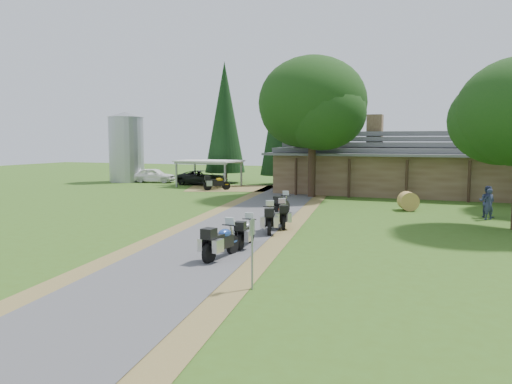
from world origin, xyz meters
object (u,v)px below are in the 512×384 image
at_px(motorcycle_row_d, 283,214).
at_px(motorcycle_row_c, 270,218).
at_px(lodge, 412,162).
at_px(motorcycle_carport_a, 217,182).
at_px(carport, 209,173).
at_px(car_white_sedan, 154,173).
at_px(motorcycle_row_a, 221,240).
at_px(motorcycle_row_e, 282,204).
at_px(silo, 126,147).
at_px(motorcycle_row_b, 246,231).
at_px(car_dark_suv, 203,174).
at_px(hay_bale, 408,201).

bearing_deg(motorcycle_row_d, motorcycle_row_c, 154.30).
distance_m(lodge, motorcycle_carport_a, 15.65).
relative_size(motorcycle_row_c, motorcycle_carport_a, 1.00).
relative_size(carport, motorcycle_row_c, 2.73).
bearing_deg(lodge, car_white_sedan, 176.15).
relative_size(lodge, motorcycle_row_a, 10.82).
height_order(motorcycle_row_c, motorcycle_row_d, motorcycle_row_c).
relative_size(motorcycle_row_d, motorcycle_carport_a, 0.96).
height_order(motorcycle_row_d, motorcycle_row_e, motorcycle_row_d).
height_order(silo, car_white_sedan, silo).
bearing_deg(motorcycle_row_b, car_dark_suv, 24.50).
height_order(lodge, motorcycle_row_c, lodge).
height_order(car_dark_suv, motorcycle_carport_a, car_dark_suv).
distance_m(motorcycle_row_b, motorcycle_row_e, 8.50).
relative_size(car_dark_suv, motorcycle_row_e, 2.84).
bearing_deg(lodge, hay_bale, -86.99).
bearing_deg(hay_bale, motorcycle_row_c, -118.34).
bearing_deg(motorcycle_carport_a, motorcycle_row_d, -90.86).
relative_size(lodge, car_white_sedan, 3.99).
distance_m(silo, motorcycle_row_b, 33.52).
height_order(carport, motorcycle_row_a, carport).
bearing_deg(hay_bale, car_dark_suv, 150.63).
xyz_separation_m(motorcycle_carport_a, hay_bale, (15.76, -6.81, -0.13)).
distance_m(motorcycle_row_b, motorcycle_row_c, 3.17).
xyz_separation_m(silo, car_white_sedan, (3.09, 0.12, -2.59)).
bearing_deg(motorcycle_row_c, motorcycle_row_e, -6.64).
bearing_deg(motorcycle_row_d, hay_bale, -53.49).
distance_m(car_white_sedan, motorcycle_row_c, 28.97).
bearing_deg(motorcycle_row_b, silo, 37.05).
bearing_deg(motorcycle_carport_a, motorcycle_row_c, -93.71).
bearing_deg(motorcycle_row_e, motorcycle_row_d, -160.19).
height_order(carport, car_white_sedan, carport).
relative_size(lodge, carport, 3.93).
bearing_deg(hay_bale, car_white_sedan, 155.02).
distance_m(car_white_sedan, car_dark_suv, 5.82).
distance_m(carport, motorcycle_row_c, 23.02).
bearing_deg(car_dark_suv, motorcycle_row_b, -143.29).
height_order(lodge, motorcycle_row_a, lodge).
relative_size(lodge, motorcycle_row_e, 11.48).
distance_m(silo, hay_bale, 30.37).
bearing_deg(carport, motorcycle_row_d, -50.69).
distance_m(lodge, motorcycle_row_b, 23.35).
relative_size(car_white_sedan, motorcycle_row_a, 2.71).
height_order(motorcycle_row_e, motorcycle_carport_a, motorcycle_carport_a).
height_order(silo, motorcycle_row_a, silo).
distance_m(silo, motorcycle_row_a, 35.05).
relative_size(silo, car_white_sedan, 1.30).
relative_size(silo, motorcycle_row_e, 3.73).
relative_size(motorcycle_row_a, motorcycle_carport_a, 0.99).
height_order(car_white_sedan, car_dark_suv, car_dark_suv).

